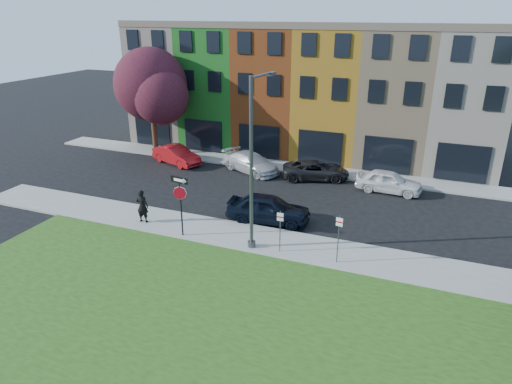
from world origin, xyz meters
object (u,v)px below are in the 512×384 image
at_px(man, 142,206).
at_px(sedan_near, 269,209).
at_px(street_lamp, 253,165).
at_px(stop_sign, 180,194).

distance_m(man, sedan_near, 7.09).
height_order(man, street_lamp, street_lamp).
bearing_deg(stop_sign, sedan_near, 52.15).
bearing_deg(man, stop_sign, 160.96).
distance_m(stop_sign, street_lamp, 4.38).
bearing_deg(street_lamp, man, -176.64).
xyz_separation_m(stop_sign, sedan_near, (3.58, 3.51, -1.65)).
bearing_deg(stop_sign, man, 175.29).
bearing_deg(sedan_near, street_lamp, -179.17).
relative_size(stop_sign, street_lamp, 0.39).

